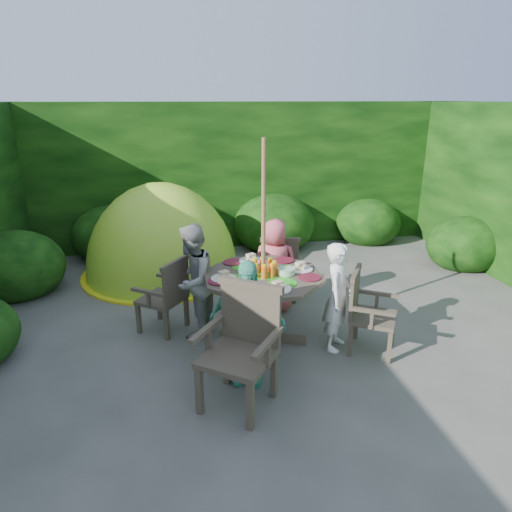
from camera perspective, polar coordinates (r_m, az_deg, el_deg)
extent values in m
plane|color=#4D4B44|center=(5.19, 4.23, -10.48)|extent=(60.00, 60.00, 0.00)
cube|color=black|center=(8.53, -2.64, 10.31)|extent=(9.00, 1.00, 2.50)
cylinder|color=#3B3226|center=(5.04, 0.87, -6.68)|extent=(0.13, 0.13, 0.73)
cube|color=#3B3226|center=(5.19, 0.86, -10.00)|extent=(0.94, 0.47, 0.06)
cube|color=#3B3226|center=(5.19, 0.86, -10.00)|extent=(0.47, 0.94, 0.06)
cylinder|color=#3B3226|center=(4.88, 0.90, -2.57)|extent=(1.75, 1.75, 0.04)
cylinder|color=green|center=(4.74, -2.36, -2.94)|extent=(0.30, 0.30, 0.00)
cylinder|color=green|center=(4.66, 3.33, -3.38)|extent=(0.30, 0.30, 0.00)
cylinder|color=green|center=(5.09, -1.32, -1.33)|extent=(0.30, 0.30, 0.00)
cylinder|color=green|center=(5.01, 3.98, -1.70)|extent=(0.30, 0.30, 0.00)
cylinder|color=green|center=(4.87, 0.90, -2.31)|extent=(0.30, 0.30, 0.00)
cylinder|color=white|center=(5.02, 5.56, -1.63)|extent=(0.27, 0.27, 0.01)
cylinder|color=white|center=(5.25, -0.66, -0.58)|extent=(0.27, 0.27, 0.01)
cylinder|color=white|center=(4.75, -4.03, -2.81)|extent=(0.27, 0.27, 0.01)
cylinder|color=white|center=(4.49, 2.72, -4.12)|extent=(0.27, 0.27, 0.01)
cylinder|color=#B70C28|center=(4.81, 6.73, -2.64)|extent=(0.24, 0.24, 0.01)
cylinder|color=#B70C28|center=(5.28, 3.49, -0.51)|extent=(0.24, 0.24, 0.01)
cylinder|color=#B70C28|center=(5.22, -2.84, -0.75)|extent=(0.24, 0.24, 0.01)
cylinder|color=#B70C28|center=(4.69, -4.60, -3.13)|extent=(0.24, 0.24, 0.01)
cylinder|color=#B70C28|center=(4.41, 1.72, -4.56)|extent=(0.24, 0.24, 0.01)
cylinder|color=green|center=(4.87, 3.76, -1.90)|extent=(0.19, 0.19, 0.06)
cylinder|color=brown|center=(4.76, 0.92, 1.29)|extent=(0.06, 0.06, 2.20)
cube|color=#3B3226|center=(4.97, 14.48, -7.48)|extent=(0.62, 0.63, 0.04)
cube|color=#3B3226|center=(4.88, 16.35, -10.81)|extent=(0.06, 0.06, 0.38)
cube|color=#3B3226|center=(5.22, 16.71, -8.74)|extent=(0.06, 0.06, 0.38)
cube|color=#3B3226|center=(4.91, 11.71, -10.22)|extent=(0.06, 0.06, 0.38)
cube|color=#3B3226|center=(5.25, 12.41, -8.21)|extent=(0.06, 0.06, 0.38)
cube|color=#3B3226|center=(4.89, 12.22, -4.63)|extent=(0.27, 0.42, 0.45)
cube|color=#3B3226|center=(4.68, 14.33, -6.74)|extent=(0.40, 0.27, 0.04)
cube|color=#3B3226|center=(5.11, 14.95, -4.56)|extent=(0.40, 0.27, 0.04)
cube|color=#3B3226|center=(5.35, -11.69, -5.29)|extent=(0.63, 0.63, 0.04)
cube|color=#3B3226|center=(5.68, -11.99, -5.99)|extent=(0.06, 0.06, 0.37)
cube|color=#3B3226|center=(5.41, -14.46, -7.53)|extent=(0.06, 0.06, 0.37)
cube|color=#3B3226|center=(5.47, -8.68, -6.79)|extent=(0.06, 0.06, 0.37)
cube|color=#3B3226|center=(5.19, -11.07, -8.46)|extent=(0.06, 0.06, 0.37)
cube|color=#3B3226|center=(5.14, -9.95, -3.31)|extent=(0.30, 0.39, 0.44)
cube|color=#3B3226|center=(5.45, -10.38, -2.70)|extent=(0.38, 0.30, 0.04)
cube|color=#3B3226|center=(5.12, -13.35, -4.42)|extent=(0.38, 0.30, 0.04)
cube|color=#3B3226|center=(6.10, 2.94, -1.71)|extent=(0.56, 0.55, 0.05)
cube|color=#3B3226|center=(6.36, 4.69, -2.77)|extent=(0.05, 0.05, 0.38)
cube|color=#3B3226|center=(6.35, 1.08, -2.74)|extent=(0.05, 0.05, 0.38)
cube|color=#3B3226|center=(5.99, 4.85, -4.21)|extent=(0.05, 0.05, 0.38)
cube|color=#3B3226|center=(5.98, 1.01, -4.17)|extent=(0.05, 0.05, 0.38)
cube|color=#3B3226|center=(5.81, 3.01, -0.22)|extent=(0.47, 0.14, 0.46)
cube|color=#3B3226|center=(6.04, 5.21, -0.12)|extent=(0.15, 0.45, 0.04)
cube|color=#3B3226|center=(6.03, 0.72, -0.07)|extent=(0.15, 0.45, 0.04)
cube|color=#3B3226|center=(3.98, -2.36, -12.64)|extent=(0.78, 0.77, 0.05)
cube|color=#3B3226|center=(4.04, -7.10, -16.30)|extent=(0.08, 0.08, 0.46)
cube|color=#3B3226|center=(3.85, -0.72, -18.19)|extent=(0.08, 0.08, 0.46)
cube|color=#3B3226|center=(4.38, -3.69, -13.08)|extent=(0.08, 0.08, 0.46)
cube|color=#3B3226|center=(4.20, 2.24, -14.59)|extent=(0.08, 0.08, 0.46)
cube|color=#3B3226|center=(4.04, -0.69, -7.32)|extent=(0.48, 0.37, 0.54)
cube|color=#3B3226|center=(3.99, -6.06, -9.00)|extent=(0.37, 0.47, 0.04)
cube|color=#3B3226|center=(3.76, 1.49, -10.80)|extent=(0.37, 0.47, 0.04)
imported|color=white|center=(4.87, 10.21, -5.04)|extent=(0.47, 0.51, 1.18)
imported|color=gray|center=(5.12, -7.96, -3.06)|extent=(0.69, 0.76, 1.28)
imported|color=#CF555F|center=(5.67, 2.39, -1.17)|extent=(0.66, 0.52, 1.18)
imported|color=#51BE9D|center=(4.23, -1.15, -8.33)|extent=(0.77, 0.52, 1.22)
ellipsoid|color=#A3DB2A|center=(7.21, -11.44, -2.03)|extent=(2.78, 2.78, 2.79)
ellipsoid|color=black|center=(6.51, -13.12, -4.52)|extent=(0.86, 0.59, 0.96)
cylinder|color=yellow|center=(7.21, -11.45, -1.91)|extent=(2.44, 2.44, 0.03)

